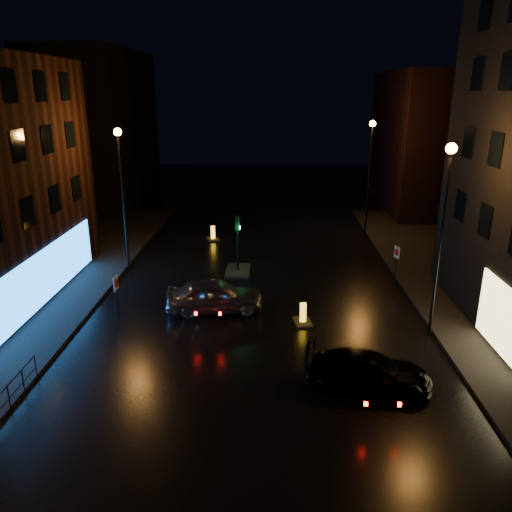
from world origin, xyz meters
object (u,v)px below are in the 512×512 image
object	(u,v)px
dark_sedan	(368,371)
road_sign_right	(397,255)
traffic_signal	(238,263)
bollard_far	(213,237)
bollard_near	(303,319)
silver_hatchback	(215,296)
road_sign_left	(116,287)

from	to	relation	value
dark_sedan	road_sign_right	xyz separation A→B (m)	(3.54, 10.89, 0.88)
traffic_signal	road_sign_right	distance (m)	9.19
traffic_signal	dark_sedan	world-z (taller)	traffic_signal
traffic_signal	dark_sedan	bearing A→B (deg)	-65.73
traffic_signal	road_sign_right	size ratio (longest dim) A/B	1.69
traffic_signal	road_sign_right	bearing A→B (deg)	-8.18
traffic_signal	bollard_far	size ratio (longest dim) A/B	2.48
bollard_near	bollard_far	distance (m)	14.76
dark_sedan	road_sign_right	bearing A→B (deg)	-10.48
bollard_far	bollard_near	bearing A→B (deg)	-88.33
silver_hatchback	bollard_far	bearing A→B (deg)	0.32
road_sign_right	bollard_near	bearing A→B (deg)	26.43
dark_sedan	bollard_near	size ratio (longest dim) A/B	3.59
traffic_signal	silver_hatchback	size ratio (longest dim) A/B	0.73
traffic_signal	bollard_far	world-z (taller)	traffic_signal
bollard_far	road_sign_left	xyz separation A→B (m)	(-3.05, -13.24, 1.34)
silver_hatchback	road_sign_right	distance (m)	10.75
silver_hatchback	bollard_near	bearing A→B (deg)	-113.36
dark_sedan	road_sign_left	bearing A→B (deg)	70.13
bollard_near	dark_sedan	bearing A→B (deg)	-77.91
dark_sedan	traffic_signal	bearing A→B (deg)	31.81
silver_hatchback	dark_sedan	distance (m)	9.02
traffic_signal	silver_hatchback	xyz separation A→B (m)	(-0.76, -5.69, 0.30)
traffic_signal	silver_hatchback	world-z (taller)	traffic_signal
bollard_near	bollard_far	size ratio (longest dim) A/B	0.91
road_sign_left	silver_hatchback	bearing A→B (deg)	14.00
bollard_far	road_sign_left	bearing A→B (deg)	-124.07
traffic_signal	road_sign_left	bearing A→B (deg)	-128.80
bollard_near	road_sign_left	xyz separation A→B (m)	(-8.76, 0.37, 1.34)
traffic_signal	road_sign_left	size ratio (longest dim) A/B	1.65
silver_hatchback	bollard_far	distance (m)	12.44
road_sign_left	dark_sedan	bearing A→B (deg)	-24.64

